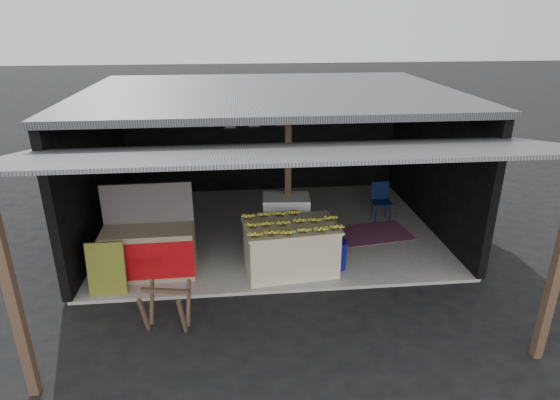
{
  "coord_description": "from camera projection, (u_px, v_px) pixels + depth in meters",
  "views": [
    {
      "loc": [
        -0.73,
        -6.71,
        4.38
      ],
      "look_at": [
        0.1,
        1.5,
        1.1
      ],
      "focal_mm": 30.0,
      "sensor_mm": 36.0,
      "label": 1
    }
  ],
  "objects": [
    {
      "name": "banana_pile",
      "position": [
        291.0,
        220.0,
        8.12
      ],
      "size": [
        1.59,
        1.05,
        0.18
      ],
      "primitive_type": null,
      "rotation": [
        0.0,
        0.0,
        0.1
      ],
      "color": "yellow",
      "rests_on": "banana_table"
    },
    {
      "name": "banana_table",
      "position": [
        291.0,
        248.0,
        8.32
      ],
      "size": [
        1.72,
        1.16,
        0.9
      ],
      "rotation": [
        0.0,
        0.0,
        0.1
      ],
      "color": "beige",
      "rests_on": "concrete_slab"
    },
    {
      "name": "ground",
      "position": [
        283.0,
        293.0,
        7.89
      ],
      "size": [
        80.0,
        80.0,
        0.0
      ],
      "primitive_type": "plane",
      "color": "black",
      "rests_on": "ground"
    },
    {
      "name": "white_crate",
      "position": [
        286.0,
        220.0,
        9.31
      ],
      "size": [
        0.95,
        0.68,
        1.01
      ],
      "rotation": [
        0.0,
        0.0,
        -0.08
      ],
      "color": "white",
      "rests_on": "concrete_slab"
    },
    {
      "name": "sawhorse",
      "position": [
        166.0,
        304.0,
        6.84
      ],
      "size": [
        0.71,
        0.7,
        0.69
      ],
      "rotation": [
        0.0,
        0.0,
        -0.18
      ],
      "color": "#503728",
      "rests_on": "ground"
    },
    {
      "name": "neighbor_stall",
      "position": [
        150.0,
        249.0,
        8.19
      ],
      "size": [
        1.58,
        0.74,
        1.61
      ],
      "rotation": [
        0.0,
        0.0,
        0.02
      ],
      "color": "#998466",
      "rests_on": "concrete_slab"
    },
    {
      "name": "green_signboard",
      "position": [
        106.0,
        269.0,
        7.63
      ],
      "size": [
        0.61,
        0.16,
        0.91
      ],
      "primitive_type": "cube",
      "rotation": [
        -0.13,
        0.0,
        0.0
      ],
      "color": "black",
      "rests_on": "concrete_slab"
    },
    {
      "name": "water_barrel",
      "position": [
        337.0,
        255.0,
        8.48
      ],
      "size": [
        0.34,
        0.34,
        0.5
      ],
      "primitive_type": "cylinder",
      "color": "#0B0D81",
      "rests_on": "concrete_slab"
    },
    {
      "name": "magenta_rug",
      "position": [
        374.0,
        233.0,
        9.92
      ],
      "size": [
        1.63,
        1.21,
        0.01
      ],
      "primitive_type": "cube",
      "rotation": [
        0.0,
        0.0,
        0.15
      ],
      "color": "#6A174B",
      "rests_on": "concrete_slab"
    },
    {
      "name": "plastic_chair",
      "position": [
        381.0,
        198.0,
        10.45
      ],
      "size": [
        0.41,
        0.41,
        0.86
      ],
      "rotation": [
        0.0,
        0.0,
        0.01
      ],
      "color": "#0A153B",
      "rests_on": "concrete_slab"
    },
    {
      "name": "shophouse",
      "position": [
        269.0,
        132.0,
        9.72
      ],
      "size": [
        7.4,
        7.29,
        3.02
      ],
      "color": "black",
      "rests_on": "ground"
    },
    {
      "name": "picture_frames",
      "position": [
        255.0,
        120.0,
        11.69
      ],
      "size": [
        1.62,
        0.04,
        0.46
      ],
      "color": "black",
      "rests_on": "shophouse"
    },
    {
      "name": "concrete_slab",
      "position": [
        271.0,
        229.0,
        10.19
      ],
      "size": [
        7.0,
        5.0,
        0.06
      ],
      "primitive_type": "cube",
      "color": "gray",
      "rests_on": "ground"
    }
  ]
}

